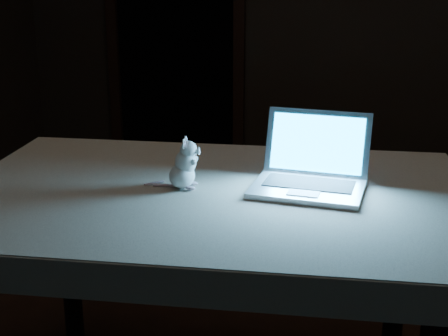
% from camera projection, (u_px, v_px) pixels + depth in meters
% --- Properties ---
extents(doorway, '(1.06, 0.36, 2.13)m').
position_uv_depth(doorway, '(175.00, 25.00, 4.79)').
color(doorway, black).
rests_on(doorway, back_wall).
extents(table, '(1.60, 1.10, 0.81)m').
position_uv_depth(table, '(211.00, 306.00, 2.18)').
color(table, black).
rests_on(table, floor).
extents(tablecloth, '(1.68, 1.18, 0.10)m').
position_uv_depth(tablecloth, '(226.00, 202.00, 2.10)').
color(tablecloth, beige).
rests_on(tablecloth, table).
extents(laptop, '(0.36, 0.33, 0.23)m').
position_uv_depth(laptop, '(309.00, 156.00, 2.00)').
color(laptop, silver).
rests_on(laptop, tablecloth).
extents(plush_mouse, '(0.14, 0.14, 0.16)m').
position_uv_depth(plush_mouse, '(182.00, 163.00, 2.05)').
color(plush_mouse, white).
rests_on(plush_mouse, tablecloth).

